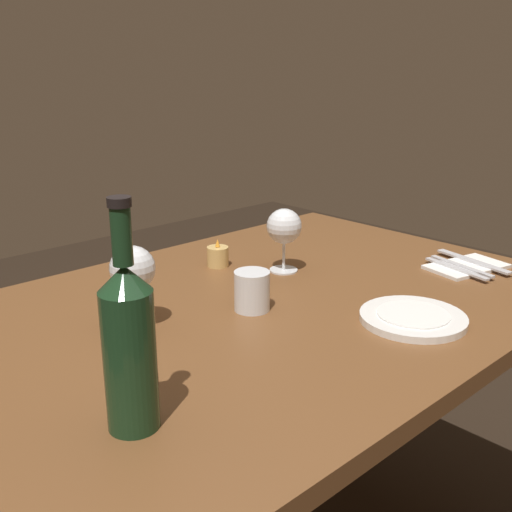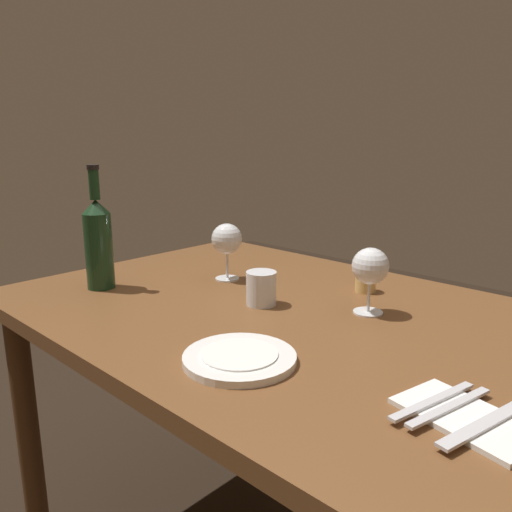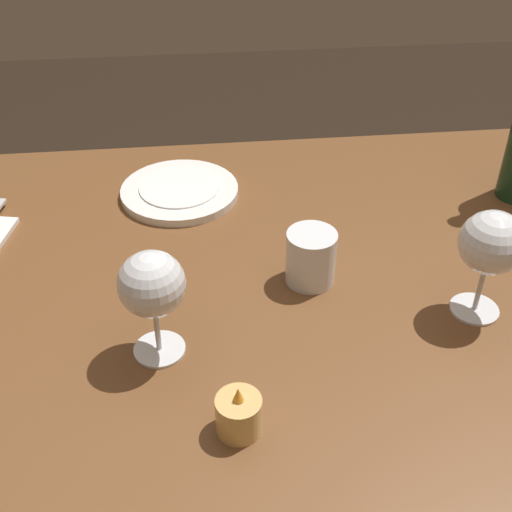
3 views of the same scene
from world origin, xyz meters
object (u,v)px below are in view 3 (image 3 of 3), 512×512
wine_glass_left (491,245)px  votive_candle (239,416)px  dinner_plate (180,191)px  water_tumbler (311,259)px  wine_glass_right (152,287)px

wine_glass_left → votive_candle: (0.34, 0.16, -0.09)m
wine_glass_left → dinner_plate: (0.39, -0.34, -0.10)m
water_tumbler → dinner_plate: water_tumbler is taller
wine_glass_right → dinner_plate: size_ratio=0.74×
wine_glass_left → dinner_plate: 0.53m
wine_glass_left → votive_candle: wine_glass_left is taller
wine_glass_right → dinner_plate: wine_glass_right is taller
votive_candle → dinner_plate: bearing=-83.5°
water_tumbler → votive_candle: size_ratio=1.19×
wine_glass_left → water_tumbler: 0.24m
votive_candle → dinner_plate: votive_candle is taller
wine_glass_left → wine_glass_right: (0.43, 0.03, -0.00)m
water_tumbler → votive_candle: bearing=63.9°
dinner_plate → water_tumbler: bearing=125.8°
water_tumbler → dinner_plate: bearing=-54.2°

